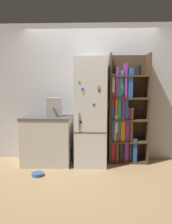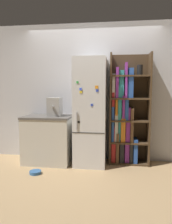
# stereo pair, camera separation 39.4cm
# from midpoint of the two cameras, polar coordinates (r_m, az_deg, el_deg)

# --- Properties ---
(ground_plane) EXTENTS (16.00, 16.00, 0.00)m
(ground_plane) POSITION_cam_midpoint_polar(r_m,az_deg,el_deg) (4.01, 3.82, -13.97)
(ground_plane) COLOR tan
(wall_back) EXTENTS (8.00, 0.05, 2.60)m
(wall_back) POSITION_cam_midpoint_polar(r_m,az_deg,el_deg) (4.24, 4.40, 5.09)
(wall_back) COLOR silver
(wall_back) RESTS_ON ground_plane
(refrigerator) EXTENTS (0.56, 0.64, 1.91)m
(refrigerator) POSITION_cam_midpoint_polar(r_m,az_deg,el_deg) (3.93, 4.06, -0.05)
(refrigerator) COLOR silver
(refrigerator) RESTS_ON ground_plane
(bookshelf) EXTENTS (0.71, 0.36, 2.00)m
(bookshelf) POSITION_cam_midpoint_polar(r_m,az_deg,el_deg) (4.10, 12.98, -0.82)
(bookshelf) COLOR #4C3823
(bookshelf) RESTS_ON ground_plane
(kitchen_counter) EXTENTS (0.87, 0.65, 0.88)m
(kitchen_counter) POSITION_cam_midpoint_polar(r_m,az_deg,el_deg) (4.14, -7.13, -7.01)
(kitchen_counter) COLOR beige
(kitchen_counter) RESTS_ON ground_plane
(espresso_machine) EXTENTS (0.23, 0.32, 0.34)m
(espresso_machine) POSITION_cam_midpoint_polar(r_m,az_deg,el_deg) (4.00, -5.39, 1.35)
(espresso_machine) COLOR #A5A39E
(espresso_machine) RESTS_ON kitchen_counter
(pet_bowl) EXTENTS (0.19, 0.19, 0.05)m
(pet_bowl) POSITION_cam_midpoint_polar(r_m,az_deg,el_deg) (3.72, -10.07, -15.25)
(pet_bowl) COLOR #3366A5
(pet_bowl) RESTS_ON ground_plane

